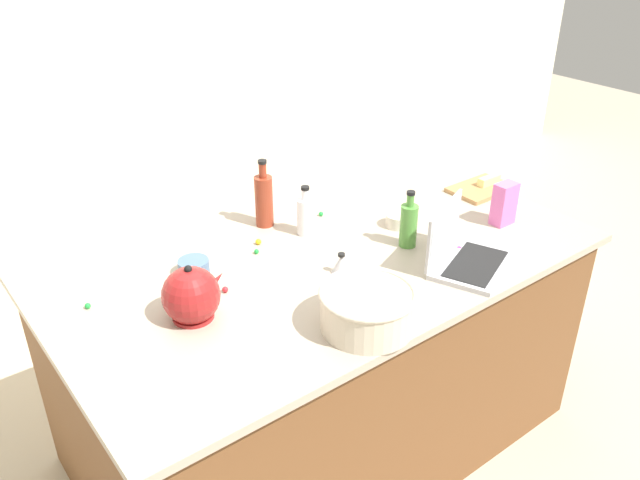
{
  "coord_description": "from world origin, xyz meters",
  "views": [
    {
      "loc": [
        -1.25,
        -1.63,
        2.08
      ],
      "look_at": [
        0.0,
        0.0,
        0.95
      ],
      "focal_mm": 36.44,
      "sensor_mm": 36.0,
      "label": 1
    }
  ],
  "objects_px": {
    "ramekin_medium": "(398,220)",
    "bottle_olive": "(409,224)",
    "bottle_soy": "(264,199)",
    "laptop": "(463,253)",
    "candy_bag": "(504,204)",
    "kettle": "(191,296)",
    "kitchen_timer": "(341,264)",
    "ramekin_small": "(194,267)",
    "butter_stick_left": "(490,181)",
    "cutting_board": "(482,189)",
    "mixing_bowl_large": "(368,308)",
    "bottle_vinegar": "(305,215)"
  },
  "relations": [
    {
      "from": "ramekin_medium",
      "to": "bottle_olive",
      "type": "bearing_deg",
      "value": -121.09
    },
    {
      "from": "kettle",
      "to": "ramekin_medium",
      "type": "relative_size",
      "value": 2.14
    },
    {
      "from": "kettle",
      "to": "cutting_board",
      "type": "height_order",
      "value": "kettle"
    },
    {
      "from": "bottle_olive",
      "to": "ramekin_small",
      "type": "xyz_separation_m",
      "value": [
        -0.72,
        0.3,
        -0.06
      ]
    },
    {
      "from": "kettle",
      "to": "kitchen_timer",
      "type": "distance_m",
      "value": 0.53
    },
    {
      "from": "bottle_soy",
      "to": "kitchen_timer",
      "type": "height_order",
      "value": "bottle_soy"
    },
    {
      "from": "laptop",
      "to": "cutting_board",
      "type": "height_order",
      "value": "laptop"
    },
    {
      "from": "kettle",
      "to": "laptop",
      "type": "bearing_deg",
      "value": -18.11
    },
    {
      "from": "cutting_board",
      "to": "kitchen_timer",
      "type": "relative_size",
      "value": 3.55
    },
    {
      "from": "mixing_bowl_large",
      "to": "candy_bag",
      "type": "relative_size",
      "value": 1.74
    },
    {
      "from": "bottle_vinegar",
      "to": "ramekin_small",
      "type": "relative_size",
      "value": 1.84
    },
    {
      "from": "bottle_soy",
      "to": "bottle_vinegar",
      "type": "bearing_deg",
      "value": -62.11
    },
    {
      "from": "bottle_soy",
      "to": "cutting_board",
      "type": "height_order",
      "value": "bottle_soy"
    },
    {
      "from": "bottle_vinegar",
      "to": "bottle_soy",
      "type": "bearing_deg",
      "value": 117.89
    },
    {
      "from": "bottle_olive",
      "to": "bottle_vinegar",
      "type": "bearing_deg",
      "value": 128.75
    },
    {
      "from": "kettle",
      "to": "kitchen_timer",
      "type": "bearing_deg",
      "value": -8.19
    },
    {
      "from": "laptop",
      "to": "candy_bag",
      "type": "height_order",
      "value": "laptop"
    },
    {
      "from": "mixing_bowl_large",
      "to": "kettle",
      "type": "relative_size",
      "value": 1.38
    },
    {
      "from": "butter_stick_left",
      "to": "ramekin_medium",
      "type": "distance_m",
      "value": 0.57
    },
    {
      "from": "laptop",
      "to": "butter_stick_left",
      "type": "relative_size",
      "value": 3.37
    },
    {
      "from": "mixing_bowl_large",
      "to": "ramekin_small",
      "type": "relative_size",
      "value": 2.76
    },
    {
      "from": "cutting_board",
      "to": "candy_bag",
      "type": "xyz_separation_m",
      "value": [
        -0.18,
        -0.25,
        0.08
      ]
    },
    {
      "from": "laptop",
      "to": "mixing_bowl_large",
      "type": "bearing_deg",
      "value": -172.02
    },
    {
      "from": "laptop",
      "to": "ramekin_medium",
      "type": "relative_size",
      "value": 3.72
    },
    {
      "from": "bottle_vinegar",
      "to": "cutting_board",
      "type": "height_order",
      "value": "bottle_vinegar"
    },
    {
      "from": "mixing_bowl_large",
      "to": "bottle_olive",
      "type": "height_order",
      "value": "bottle_olive"
    },
    {
      "from": "kettle",
      "to": "ramekin_small",
      "type": "relative_size",
      "value": 2.0
    },
    {
      "from": "bottle_soy",
      "to": "butter_stick_left",
      "type": "height_order",
      "value": "bottle_soy"
    },
    {
      "from": "bottle_soy",
      "to": "kettle",
      "type": "distance_m",
      "value": 0.65
    },
    {
      "from": "cutting_board",
      "to": "ramekin_medium",
      "type": "height_order",
      "value": "ramekin_medium"
    },
    {
      "from": "mixing_bowl_large",
      "to": "ramekin_small",
      "type": "bearing_deg",
      "value": 114.55
    },
    {
      "from": "bottle_vinegar",
      "to": "bottle_olive",
      "type": "bearing_deg",
      "value": -51.25
    },
    {
      "from": "bottle_olive",
      "to": "cutting_board",
      "type": "bearing_deg",
      "value": 14.24
    },
    {
      "from": "bottle_soy",
      "to": "candy_bag",
      "type": "xyz_separation_m",
      "value": [
        0.75,
        -0.56,
        -0.02
      ]
    },
    {
      "from": "laptop",
      "to": "butter_stick_left",
      "type": "bearing_deg",
      "value": 31.98
    },
    {
      "from": "kitchen_timer",
      "to": "candy_bag",
      "type": "xyz_separation_m",
      "value": [
        0.74,
        -0.1,
        0.05
      ]
    },
    {
      "from": "butter_stick_left",
      "to": "ramekin_medium",
      "type": "relative_size",
      "value": 1.1
    },
    {
      "from": "bottle_vinegar",
      "to": "bottle_soy",
      "type": "relative_size",
      "value": 0.73
    },
    {
      "from": "ramekin_small",
      "to": "bottle_soy",
      "type": "bearing_deg",
      "value": 22.12
    },
    {
      "from": "bottle_vinegar",
      "to": "butter_stick_left",
      "type": "height_order",
      "value": "bottle_vinegar"
    },
    {
      "from": "bottle_vinegar",
      "to": "ramekin_medium",
      "type": "relative_size",
      "value": 1.97
    },
    {
      "from": "mixing_bowl_large",
      "to": "bottle_vinegar",
      "type": "height_order",
      "value": "bottle_vinegar"
    },
    {
      "from": "ramekin_small",
      "to": "laptop",
      "type": "bearing_deg",
      "value": -33.92
    },
    {
      "from": "butter_stick_left",
      "to": "candy_bag",
      "type": "height_order",
      "value": "candy_bag"
    },
    {
      "from": "mixing_bowl_large",
      "to": "ramekin_medium",
      "type": "distance_m",
      "value": 0.68
    },
    {
      "from": "laptop",
      "to": "candy_bag",
      "type": "distance_m",
      "value": 0.39
    },
    {
      "from": "candy_bag",
      "to": "laptop",
      "type": "bearing_deg",
      "value": -161.77
    },
    {
      "from": "bottle_soy",
      "to": "bottle_olive",
      "type": "xyz_separation_m",
      "value": [
        0.33,
        -0.46,
        -0.02
      ]
    },
    {
      "from": "bottle_soy",
      "to": "bottle_olive",
      "type": "bearing_deg",
      "value": -54.65
    },
    {
      "from": "bottle_vinegar",
      "to": "butter_stick_left",
      "type": "bearing_deg",
      "value": -9.65
    }
  ]
}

